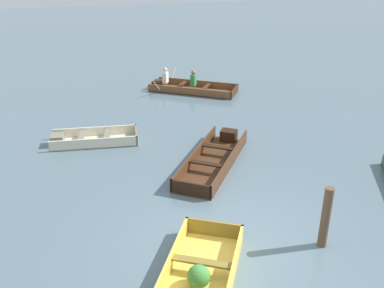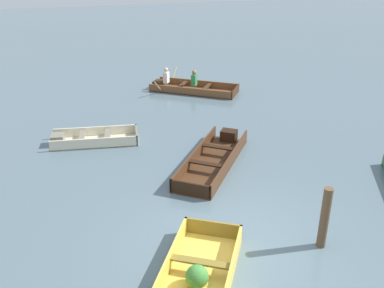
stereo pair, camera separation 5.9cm
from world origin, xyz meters
TOP-DOWN VIEW (x-y plane):
  - ground_plane at (0.00, 0.00)m, footprint 80.00×80.00m
  - skiff_dark_varnish_near_moored at (0.81, 3.44)m, footprint 2.93×3.44m
  - skiff_cream_far_moored at (-2.28, 5.70)m, footprint 2.61×1.29m
  - rowboat_wooden_brown_with_crew at (1.96, 9.78)m, footprint 3.51×3.19m
  - mooring_post at (1.59, -0.54)m, footprint 0.17×0.17m

SIDE VIEW (x-z plane):
  - ground_plane at x=0.00m, z-range 0.00..0.00m
  - skiff_cream_far_moored at x=-2.28m, z-range -0.05..0.27m
  - skiff_dark_varnish_near_moored at x=0.81m, z-range -0.06..0.30m
  - rowboat_wooden_brown_with_crew at x=1.96m, z-range -0.28..0.60m
  - mooring_post at x=1.59m, z-range 0.00..1.29m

